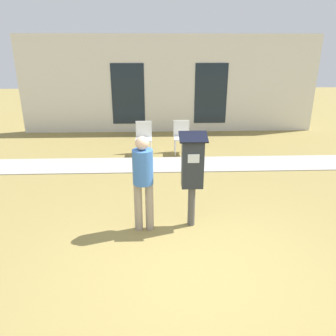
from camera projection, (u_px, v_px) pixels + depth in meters
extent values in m
plane|color=olive|center=(194.00, 270.00, 4.43)|extent=(40.00, 40.00, 0.00)
cube|color=#A3A099|center=(175.00, 164.00, 8.32)|extent=(12.00, 1.10, 0.02)
cube|color=silver|center=(169.00, 85.00, 11.06)|extent=(10.00, 0.24, 3.20)
cube|color=#19232D|center=(128.00, 94.00, 10.99)|extent=(1.10, 0.02, 2.00)
cube|color=#19232D|center=(211.00, 94.00, 11.10)|extent=(1.10, 0.02, 2.00)
cylinder|color=#4C4C4C|center=(191.00, 206.00, 5.43)|extent=(0.12, 0.12, 0.70)
cube|color=#23282D|center=(193.00, 163.00, 5.16)|extent=(0.34, 0.22, 0.80)
cube|color=silver|center=(194.00, 159.00, 5.01)|extent=(0.18, 0.01, 0.14)
cube|color=black|center=(193.00, 137.00, 5.01)|extent=(0.44, 0.31, 0.12)
cylinder|color=gray|center=(138.00, 207.00, 5.26)|extent=(0.13, 0.13, 0.82)
cylinder|color=gray|center=(150.00, 207.00, 5.27)|extent=(0.13, 0.13, 0.82)
cylinder|color=#386BB7|center=(143.00, 167.00, 5.03)|extent=(0.32, 0.32, 0.55)
sphere|color=#D8AD8C|center=(142.00, 143.00, 4.89)|extent=(0.21, 0.21, 0.21)
cylinder|color=white|center=(137.00, 149.00, 8.83)|extent=(0.03, 0.03, 0.42)
cylinder|color=white|center=(151.00, 149.00, 8.85)|extent=(0.03, 0.03, 0.42)
cylinder|color=white|center=(137.00, 145.00, 9.19)|extent=(0.03, 0.03, 0.42)
cylinder|color=white|center=(151.00, 145.00, 9.20)|extent=(0.03, 0.03, 0.42)
cube|color=white|center=(144.00, 139.00, 8.94)|extent=(0.44, 0.44, 0.04)
cube|color=white|center=(144.00, 129.00, 9.04)|extent=(0.44, 0.04, 0.44)
cylinder|color=white|center=(175.00, 148.00, 8.94)|extent=(0.03, 0.03, 0.42)
cylinder|color=white|center=(189.00, 148.00, 8.95)|extent=(0.03, 0.03, 0.42)
cylinder|color=white|center=(175.00, 144.00, 9.30)|extent=(0.03, 0.03, 0.42)
cylinder|color=white|center=(188.00, 144.00, 9.31)|extent=(0.03, 0.03, 0.42)
cube|color=white|center=(182.00, 138.00, 9.04)|extent=(0.44, 0.44, 0.04)
cube|color=white|center=(181.00, 128.00, 9.15)|extent=(0.44, 0.04, 0.44)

